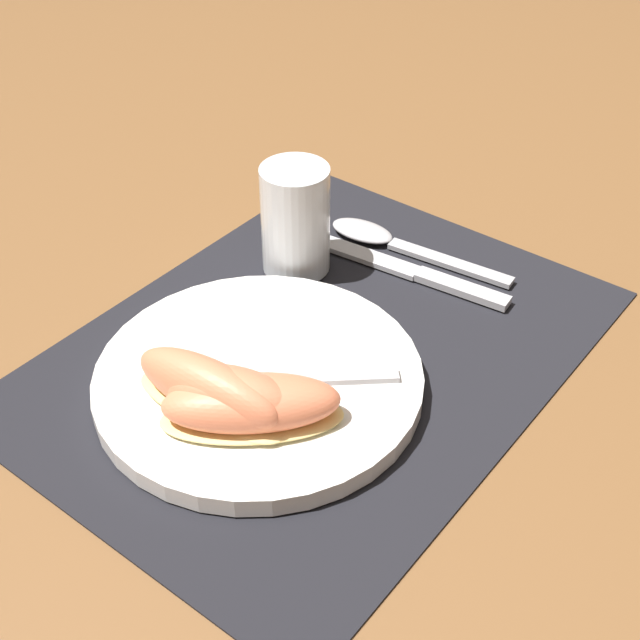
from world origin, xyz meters
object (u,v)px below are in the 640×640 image
Objects in this scene: spoon at (385,239)px; fork at (258,380)px; plate at (259,380)px; juice_glass at (296,226)px; citrus_wedge_2 at (251,406)px; citrus_wedge_0 at (208,391)px; citrus_wedge_1 at (231,399)px; knife at (402,268)px.

spoon is 1.23× the size of fork.
plate is 2.51× the size of juice_glass.
spoon is at bearing 14.42° from citrus_wedge_2.
citrus_wedge_0 is (-0.05, 0.00, 0.03)m from plate.
citrus_wedge_1 is (0.00, -0.02, -0.00)m from citrus_wedge_0.
juice_glass is 0.75× the size of citrus_wedge_2.
juice_glass is 0.66× the size of fork.
knife is 1.97× the size of citrus_wedge_1.
juice_glass reaches higher than fork.
juice_glass is at bearing 28.99° from plate.
citrus_wedge_0 is 0.02m from citrus_wedge_1.
citrus_wedge_0 is 0.03m from citrus_wedge_2.
knife is 1.64× the size of citrus_wedge_2.
spoon is at bearing 7.66° from citrus_wedge_0.
citrus_wedge_1 is at bearing -153.12° from juice_glass.
fork is at bearing 14.86° from citrus_wedge_1.
citrus_wedge_1 is (-0.05, -0.02, 0.03)m from plate.
plate is at bearing -151.01° from juice_glass.
citrus_wedge_0 is at bearing 179.90° from knife.
plate is 0.02m from fork.
knife is 0.25m from citrus_wedge_2.
fork reaches higher than plate.
fork is at bearing -178.11° from knife.
citrus_wedge_0 reaches higher than citrus_wedge_2.
citrus_wedge_0 is (-0.25, 0.00, 0.03)m from knife.
citrus_wedge_0 is at bearing -157.96° from juice_glass.
knife is 0.25m from citrus_wedge_1.
citrus_wedge_0 is at bearing -172.34° from spoon.
spoon is at bearing 11.39° from citrus_wedge_1.
spoon is at bearing 53.76° from knife.
spoon is 0.28m from citrus_wedge_1.
plate is 2.27× the size of citrus_wedge_1.
knife is at bearing -126.24° from spoon.
plate is 0.06m from citrus_wedge_0.
citrus_wedge_0 is (-0.20, -0.08, -0.01)m from juice_glass.
citrus_wedge_0 reaches higher than spoon.
knife is at bearing -0.10° from citrus_wedge_0.
spoon is 0.24m from fork.
citrus_wedge_1 reaches higher than knife.
plate is at bearing 179.87° from knife.
knife is (0.05, -0.08, -0.04)m from juice_glass.
citrus_wedge_2 is (0.01, -0.01, -0.00)m from citrus_wedge_1.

